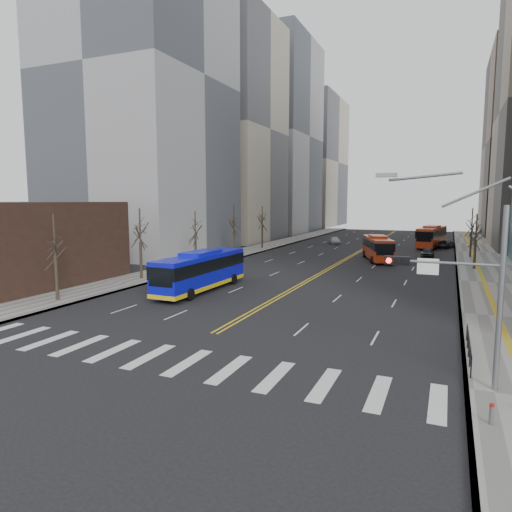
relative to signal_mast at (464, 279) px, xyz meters
The scene contains 17 objects.
ground 14.73m from the signal_mast, behind, with size 220.00×220.00×0.00m, color black.
sidewalk_right 43.43m from the signal_mast, 85.04° to the left, with size 7.00×130.00×0.15m, color slate.
sidewalk_left 52.80m from the signal_mast, 125.14° to the left, with size 5.00×130.00×0.15m, color slate.
crosswalk 14.73m from the signal_mast, behind, with size 26.70×4.00×0.01m.
centerline 54.98m from the signal_mast, 104.56° to the left, with size 0.55×100.00×0.01m.
office_towers 70.52m from the signal_mast, 101.59° to the left, with size 83.00×134.00×58.00m.
storefront 41.01m from the signal_mast, 165.92° to the left, with size 14.00×18.00×8.00m.
signal_mast is the anchor object (origin of this frame).
pedestrian_railing 5.71m from the signal_mast, 82.40° to the left, with size 0.06×6.06×1.02m.
street_trees 38.71m from the signal_mast, 122.76° to the left, with size 35.20×47.20×7.60m.
blue_bus 25.92m from the signal_mast, 145.65° to the left, with size 3.00×12.48×3.61m.
red_bus_near 43.27m from the signal_mast, 102.81° to the left, with size 5.72×11.10×3.45m.
red_bus_far 63.32m from the signal_mast, 93.12° to the left, with size 4.67×12.40×3.82m.
car_white 31.07m from the signal_mast, 139.25° to the left, with size 1.37×3.94×1.30m, color silver.
car_dark_mid 48.91m from the signal_mast, 93.96° to the left, with size 1.62×4.03×1.37m, color black.
car_silver 66.40m from the signal_mast, 107.93° to the left, with size 1.77×4.37×1.27m, color #ADADB2.
car_dark_far 63.33m from the signal_mast, 91.15° to the left, with size 2.15×4.66×1.29m, color black.
Camera 1 is at (13.08, -19.16, 8.20)m, focal length 32.00 mm.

